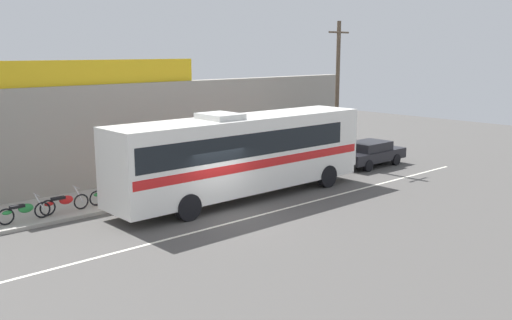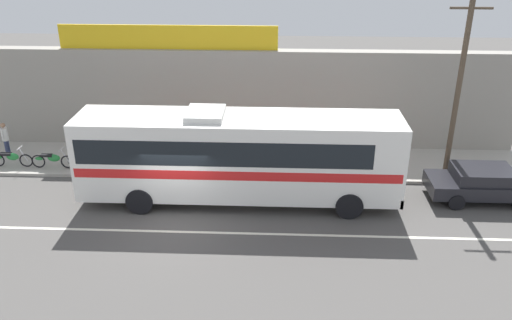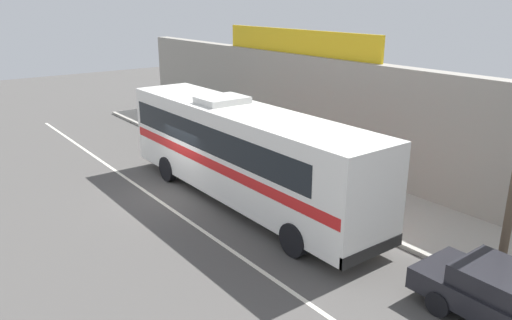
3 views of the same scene
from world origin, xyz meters
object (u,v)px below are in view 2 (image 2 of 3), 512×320
object	(u,v)px
utility_pole	(458,89)
motorcycle_red	(133,159)
parked_car	(483,183)
motorcycle_black	(52,159)
motorcycle_blue	(88,159)
pedestrian_far_left	(285,145)
intercity_bus	(236,153)
pedestrian_far_right	(212,146)
pedestrian_by_curb	(5,137)
motorcycle_green	(11,158)

from	to	relation	value
utility_pole	motorcycle_red	size ratio (longest dim) A/B	3.97
parked_car	utility_pole	bearing A→B (deg)	123.82
motorcycle_red	motorcycle_black	size ratio (longest dim) A/B	1.00
motorcycle_red	parked_car	bearing A→B (deg)	-8.06
parked_car	motorcycle_blue	world-z (taller)	parked_car
pedestrian_far_left	motorcycle_red	bearing A→B (deg)	-174.66
intercity_bus	pedestrian_far_left	size ratio (longest dim) A/B	7.63
utility_pole	parked_car	bearing A→B (deg)	-56.18
intercity_bus	utility_pole	size ratio (longest dim) A/B	1.61
pedestrian_far_right	motorcycle_red	bearing A→B (deg)	-172.94
intercity_bus	pedestrian_by_curb	distance (m)	11.64
utility_pole	pedestrian_far_left	bearing A→B (deg)	170.53
intercity_bus	motorcycle_green	bearing A→B (deg)	166.68
motorcycle_blue	pedestrian_by_curb	distance (m)	4.33
pedestrian_far_left	motorcycle_blue	bearing A→B (deg)	-175.32
motorcycle_red	utility_pole	bearing A→B (deg)	-2.17
pedestrian_by_curb	motorcycle_black	bearing A→B (deg)	-24.29
intercity_bus	motorcycle_red	distance (m)	5.71
intercity_bus	motorcycle_blue	xyz separation A→B (m)	(-6.87, 2.53, -1.50)
intercity_bus	parked_car	bearing A→B (deg)	3.19
pedestrian_far_right	intercity_bus	bearing A→B (deg)	-65.93
utility_pole	pedestrian_by_curb	size ratio (longest dim) A/B	4.64
parked_car	intercity_bus	bearing A→B (deg)	-176.81
pedestrian_far_left	motorcycle_black	bearing A→B (deg)	-175.27
utility_pole	pedestrian_far_right	bearing A→B (deg)	174.66
motorcycle_black	motorcycle_blue	xyz separation A→B (m)	(1.59, 0.14, 0.00)
motorcycle_black	intercity_bus	bearing A→B (deg)	-15.79
motorcycle_red	pedestrian_by_curb	bearing A→B (deg)	171.40
parked_car	motorcycle_red	xyz separation A→B (m)	(-14.64, 2.07, -0.17)
intercity_bus	motorcycle_blue	size ratio (longest dim) A/B	6.32
intercity_bus	utility_pole	xyz separation A→B (m)	(8.75, 2.10, 2.07)
parked_car	pedestrian_far_right	bearing A→B (deg)	167.35
utility_pole	motorcycle_green	xyz separation A→B (m)	(-19.10, 0.35, -3.57)
motorcycle_black	motorcycle_green	world-z (taller)	same
utility_pole	pedestrian_by_curb	bearing A→B (deg)	175.80
motorcycle_red	motorcycle_black	world-z (taller)	same
motorcycle_red	motorcycle_blue	size ratio (longest dim) A/B	0.99
utility_pole	motorcycle_black	world-z (taller)	utility_pole
utility_pole	pedestrian_far_left	size ratio (longest dim) A/B	4.75
motorcycle_black	motorcycle_blue	world-z (taller)	same
parked_car	motorcycle_black	bearing A→B (deg)	174.23
motorcycle_red	motorcycle_green	size ratio (longest dim) A/B	1.01
intercity_bus	motorcycle_blue	bearing A→B (deg)	159.78
intercity_bus	pedestrian_far_left	bearing A→B (deg)	59.75
pedestrian_by_curb	pedestrian_far_right	size ratio (longest dim) A/B	1.05
intercity_bus	pedestrian_far_right	world-z (taller)	intercity_bus
motorcycle_blue	motorcycle_green	bearing A→B (deg)	-178.66
motorcycle_blue	pedestrian_far_right	bearing A→B (deg)	5.38
pedestrian_by_curb	pedestrian_far_left	size ratio (longest dim) A/B	1.02
intercity_bus	motorcycle_black	distance (m)	8.92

